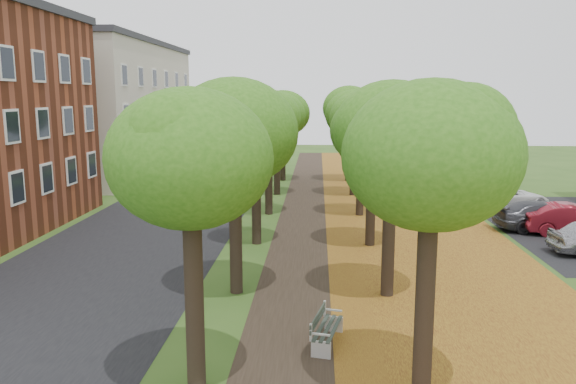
# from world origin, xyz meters

# --- Properties ---
(street_asphalt) EXTENTS (8.00, 70.00, 0.01)m
(street_asphalt) POSITION_xyz_m (-7.50, 15.00, 0.00)
(street_asphalt) COLOR black
(street_asphalt) RESTS_ON ground
(footpath) EXTENTS (3.20, 70.00, 0.01)m
(footpath) POSITION_xyz_m (0.00, 15.00, 0.00)
(footpath) COLOR black
(footpath) RESTS_ON ground
(leaf_verge) EXTENTS (7.50, 70.00, 0.01)m
(leaf_verge) POSITION_xyz_m (5.00, 15.00, 0.01)
(leaf_verge) COLOR #9C721C
(leaf_verge) RESTS_ON ground
(tree_row_west) EXTENTS (3.60, 33.60, 6.48)m
(tree_row_west) POSITION_xyz_m (-2.20, 15.00, 4.90)
(tree_row_west) COLOR black
(tree_row_west) RESTS_ON ground
(tree_row_east) EXTENTS (3.60, 33.60, 6.48)m
(tree_row_east) POSITION_xyz_m (2.60, 15.00, 4.90)
(tree_row_east) COLOR black
(tree_row_east) RESTS_ON ground
(building_cream) EXTENTS (10.30, 20.30, 10.40)m
(building_cream) POSITION_xyz_m (-17.00, 33.00, 5.21)
(building_cream) COLOR beige
(building_cream) RESTS_ON ground
(bench) EXTENTS (0.87, 1.81, 0.82)m
(bench) POSITION_xyz_m (0.61, 2.33, 0.43)
(bench) COLOR #2C3830
(bench) RESTS_ON ground
(car_red) EXTENTS (4.39, 1.92, 1.40)m
(car_red) POSITION_xyz_m (11.93, 14.25, 0.70)
(car_red) COLOR maroon
(car_red) RESTS_ON ground
(car_grey) EXTENTS (4.77, 2.21, 1.35)m
(car_grey) POSITION_xyz_m (11.00, 15.09, 0.67)
(car_grey) COLOR #34353A
(car_grey) RESTS_ON ground
(car_white) EXTENTS (4.84, 3.01, 1.25)m
(car_white) POSITION_xyz_m (11.00, 20.35, 0.63)
(car_white) COLOR white
(car_white) RESTS_ON ground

